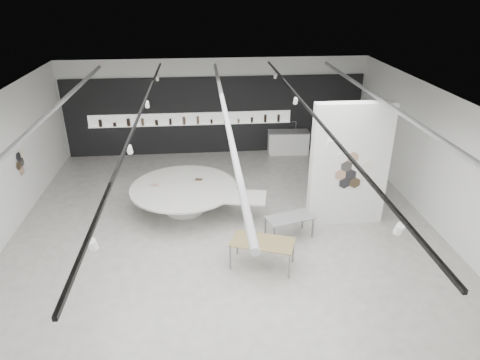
{
  "coord_description": "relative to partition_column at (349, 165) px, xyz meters",
  "views": [
    {
      "loc": [
        -0.57,
        -9.66,
        6.56
      ],
      "look_at": [
        0.44,
        1.2,
        1.38
      ],
      "focal_mm": 32.0,
      "sensor_mm": 36.0,
      "label": 1
    }
  ],
  "objects": [
    {
      "name": "room",
      "position": [
        -3.59,
        -1.0,
        0.27
      ],
      "size": [
        12.02,
        14.02,
        3.82
      ],
      "color": "#ACAAA2",
      "rests_on": "ground"
    },
    {
      "name": "back_wall_display",
      "position": [
        -3.58,
        5.94,
        -0.26
      ],
      "size": [
        11.8,
        0.27,
        3.1
      ],
      "color": "black",
      "rests_on": "ground"
    },
    {
      "name": "partition_column",
      "position": [
        0.0,
        0.0,
        0.0
      ],
      "size": [
        2.2,
        0.38,
        3.6
      ],
      "color": "white",
      "rests_on": "ground"
    },
    {
      "name": "display_island",
      "position": [
        -4.64,
        1.05,
        -1.26
      ],
      "size": [
        4.38,
        3.82,
        0.83
      ],
      "rotation": [
        0.0,
        0.0,
        -0.2
      ],
      "color": "white",
      "rests_on": "ground"
    },
    {
      "name": "sample_table_wood",
      "position": [
        -2.71,
        -1.95,
        -1.13
      ],
      "size": [
        1.7,
        1.23,
        0.72
      ],
      "rotation": [
        0.0,
        0.0,
        -0.34
      ],
      "color": "olive",
      "rests_on": "ground"
    },
    {
      "name": "sample_table_stone",
      "position": [
        -1.79,
        -0.72,
        -1.21
      ],
      "size": [
        1.38,
        0.96,
        0.64
      ],
      "rotation": [
        0.0,
        0.0,
        0.29
      ],
      "color": "gray",
      "rests_on": "ground"
    },
    {
      "name": "kitchen_counter",
      "position": [
        -0.59,
        5.51,
        -1.33
      ],
      "size": [
        1.69,
        0.73,
        1.31
      ],
      "rotation": [
        0.0,
        0.0,
        -0.05
      ],
      "color": "white",
      "rests_on": "ground"
    }
  ]
}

